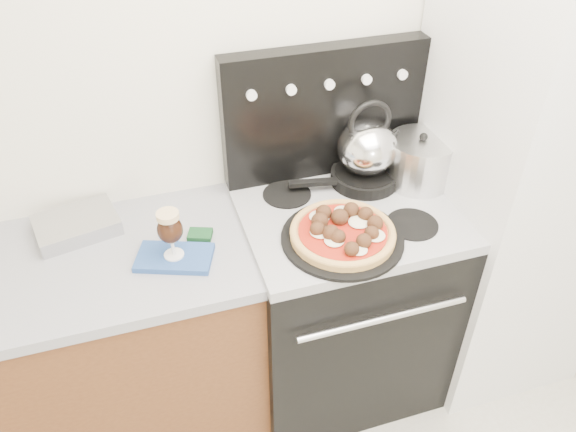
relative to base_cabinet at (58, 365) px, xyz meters
name	(u,v)px	position (x,y,z in m)	size (l,w,h in m)	color
room_shell	(487,338)	(1.02, -0.91, 0.82)	(3.52, 3.01, 2.52)	beige
base_cabinet	(58,365)	(0.00, 0.00, 0.00)	(1.45, 0.60, 0.86)	brown
countertop	(23,277)	(0.00, 0.00, 0.45)	(1.48, 0.63, 0.04)	#9899A3
stove_body	(340,302)	(1.10, -0.02, 0.01)	(0.76, 0.65, 0.88)	black
cooktop	(347,214)	(1.10, -0.02, 0.47)	(0.76, 0.65, 0.04)	#ADADB2
backguard	(323,112)	(1.10, 0.25, 0.74)	(0.76, 0.08, 0.50)	black
fridge	(521,174)	(1.80, -0.05, 0.52)	(0.64, 0.68, 1.90)	silver
foil_sheet	(77,225)	(0.18, 0.16, 0.50)	(0.27, 0.20, 0.05)	silver
oven_mitt	(175,258)	(0.48, -0.09, 0.48)	(0.24, 0.14, 0.02)	#284C93
beer_glass	(171,234)	(0.48, -0.09, 0.58)	(0.08, 0.08, 0.18)	black
pizza_pan	(342,238)	(1.02, -0.18, 0.50)	(0.41, 0.41, 0.01)	black
pizza	(343,231)	(1.02, -0.18, 0.53)	(0.35, 0.35, 0.05)	#ECC649
skillet	(364,177)	(1.23, 0.12, 0.51)	(0.26, 0.26, 0.05)	black
tea_kettle	(368,143)	(1.23, 0.12, 0.66)	(0.22, 0.22, 0.24)	white
stock_pot	(419,162)	(1.42, 0.06, 0.58)	(0.24, 0.24, 0.17)	silver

